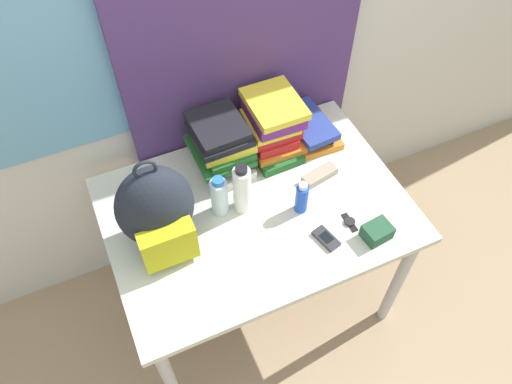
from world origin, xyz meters
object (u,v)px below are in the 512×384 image
Objects in this scene: sports_bottle at (242,189)px; sunscreen_bottle at (302,198)px; backpack at (156,211)px; wristwatch at (350,222)px; book_stack_center at (272,126)px; sunglasses_case at (320,175)px; cell_phone at (326,238)px; book_stack_left at (221,144)px; camera_pouch at (377,232)px; water_bottle at (219,197)px; book_stack_right at (308,128)px.

sports_bottle reaches higher than sunscreen_bottle.
wristwatch is (0.67, -0.22, -0.17)m from backpack.
book_stack_center is 0.28m from sunglasses_case.
book_stack_center is 0.52m from cell_phone.
book_stack_left reaches higher than camera_pouch.
sunscreen_bottle reaches higher than cell_phone.
book_stack_center is 1.42× the size of water_bottle.
sports_bottle is 2.14× the size of camera_pouch.
sports_bottle reaches higher than book_stack_left.
cell_phone is 0.19m from camera_pouch.
cell_phone is (0.31, -0.28, -0.08)m from water_bottle.
book_stack_left is 1.50× the size of water_bottle.
backpack is 4.78× the size of wristwatch.
book_stack_right is 0.57m from camera_pouch.
cell_phone is (-0.01, -0.50, -0.12)m from book_stack_center.
water_bottle is (0.24, 0.03, -0.09)m from backpack.
book_stack_right is at bearing 30.13° from sports_bottle.
sunscreen_bottle reaches higher than book_stack_right.
sunscreen_bottle is 0.19m from sunglasses_case.
water_bottle is 2.17× the size of wristwatch.
camera_pouch is (0.73, -0.32, -0.15)m from backpack.
book_stack_right is 0.24m from sunglasses_case.
water_bottle reaches higher than book_stack_right.
water_bottle reaches higher than sunglasses_case.
sports_bottle is 0.23m from sunscreen_bottle.
sunscreen_bottle is 0.18m from cell_phone.
book_stack_left is at bearing 36.86° from backpack.
book_stack_left is at bearing 144.89° from sunglasses_case.
book_stack_left is 1.87× the size of sunscreen_bottle.
backpack is 2.71× the size of sunglasses_case.
camera_pouch is at bearing -23.41° from backpack.
backpack is at bearing -172.51° from water_bottle.
book_stack_right is 1.75× the size of sunglasses_case.
book_stack_right reaches higher than cell_phone.
camera_pouch is at bearing -58.26° from wristwatch.
cell_phone is (0.23, -0.27, -0.10)m from sports_bottle.
cell_phone is (-0.19, -0.51, -0.03)m from book_stack_right.
sports_bottle is at bearing 130.13° from cell_phone.
sports_bottle reaches higher than sunglasses_case.
book_stack_left is 2.63× the size of camera_pouch.
sunglasses_case is at bearing 90.31° from wristwatch.
book_stack_left reaches higher than cell_phone.
cell_phone is 0.74× the size of sunglasses_case.
cell_phone is 1.05× the size of camera_pouch.
backpack is 0.79m from book_stack_right.
water_bottle is 0.43m from cell_phone.
book_stack_left is at bearing 179.45° from book_stack_center.
book_stack_right is at bearing 0.69° from book_stack_center.
cell_phone is at bearing -42.44° from water_bottle.
water_bottle is (-0.50, -0.22, 0.05)m from book_stack_right.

